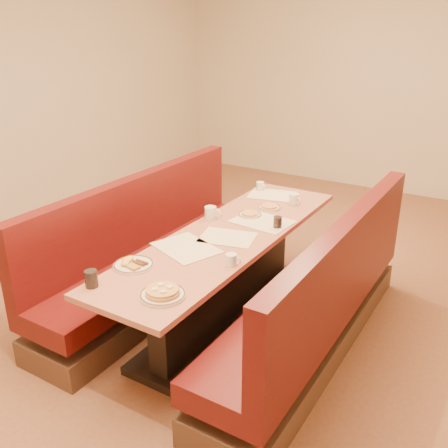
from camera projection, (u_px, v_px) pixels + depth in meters
The scene contains 19 objects.
ground at pixel (228, 321), 3.97m from camera, with size 8.00×8.00×0.00m, color #9E6647.
room_envelope at pixel (229, 67), 3.24m from camera, with size 6.04×8.04×2.82m.
diner_table at pixel (228, 279), 3.82m from camera, with size 0.70×2.50×0.75m.
booth_left at pixel (153, 258), 4.18m from camera, with size 0.55×2.50×1.05m.
booth_right at pixel (318, 307), 3.47m from camera, with size 0.55×2.50×1.05m.
placemat_near_left at pixel (186, 248), 3.45m from camera, with size 0.44×0.33×0.00m, color beige.
placemat_near_right at pixel (228, 237), 3.62m from camera, with size 0.39×0.29×0.00m, color beige.
placemat_far_left at pixel (272, 195), 4.50m from camera, with size 0.40×0.30×0.00m, color beige.
placemat_far_right at pixel (262, 221), 3.91m from camera, with size 0.44×0.33×0.00m, color beige.
pancake_plate at pixel (163, 293), 2.84m from camera, with size 0.27×0.27×0.06m.
eggs_plate at pixel (133, 264), 3.19m from camera, with size 0.26×0.26×0.05m.
extra_plate_mid at pixel (269, 207), 4.18m from camera, with size 0.19×0.19×0.04m.
extra_plate_far at pixel (250, 214), 4.02m from camera, with size 0.19×0.19×0.04m.
coffee_mug_a at pixel (232, 260), 3.20m from camera, with size 0.10×0.07×0.08m.
coffee_mug_b at pixel (211, 213), 3.95m from camera, with size 0.13×0.09×0.10m.
coffee_mug_c at pixel (294, 199), 4.26m from camera, with size 0.12×0.09×0.09m.
coffee_mug_d at pixel (260, 186), 4.62m from camera, with size 0.10×0.07×0.08m.
soda_tumbler_near at pixel (91, 279), 2.93m from camera, with size 0.08×0.08×0.11m.
soda_tumbler_mid at pixel (278, 222), 3.78m from camera, with size 0.06×0.06×0.09m.
Camera 1 is at (1.75, -2.90, 2.21)m, focal length 40.00 mm.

